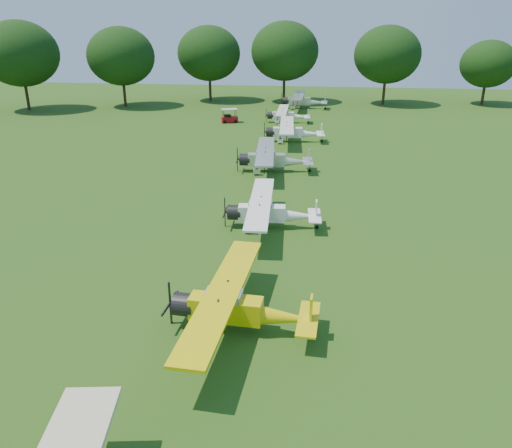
{
  "coord_description": "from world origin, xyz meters",
  "views": [
    {
      "loc": [
        4.73,
        -29.32,
        12.32
      ],
      "look_at": [
        1.1,
        -2.43,
        1.4
      ],
      "focal_mm": 35.0,
      "sensor_mm": 36.0,
      "label": 1
    }
  ],
  "objects_px": {
    "aircraft_2": "(237,306)",
    "aircraft_3": "(269,211)",
    "aircraft_4": "(272,158)",
    "aircraft_7": "(303,100)",
    "aircraft_6": "(286,114)",
    "aircraft_5": "(292,131)",
    "golf_cart": "(229,118)"
  },
  "relations": [
    {
      "from": "aircraft_3",
      "to": "golf_cart",
      "type": "height_order",
      "value": "aircraft_3"
    },
    {
      "from": "aircraft_6",
      "to": "golf_cart",
      "type": "distance_m",
      "value": 7.67
    },
    {
      "from": "aircraft_3",
      "to": "aircraft_6",
      "type": "xyz_separation_m",
      "value": [
        -1.75,
        37.1,
        -0.06
      ]
    },
    {
      "from": "aircraft_2",
      "to": "aircraft_7",
      "type": "xyz_separation_m",
      "value": [
        -0.13,
        61.28,
        0.12
      ]
    },
    {
      "from": "aircraft_2",
      "to": "aircraft_7",
      "type": "height_order",
      "value": "aircraft_7"
    },
    {
      "from": "aircraft_3",
      "to": "aircraft_4",
      "type": "height_order",
      "value": "aircraft_4"
    },
    {
      "from": "aircraft_2",
      "to": "aircraft_3",
      "type": "distance_m",
      "value": 11.85
    },
    {
      "from": "aircraft_4",
      "to": "golf_cart",
      "type": "xyz_separation_m",
      "value": [
        -8.18,
        23.01,
        -0.65
      ]
    },
    {
      "from": "aircraft_4",
      "to": "golf_cart",
      "type": "bearing_deg",
      "value": 104.34
    },
    {
      "from": "aircraft_2",
      "to": "aircraft_3",
      "type": "relative_size",
      "value": 1.04
    },
    {
      "from": "aircraft_7",
      "to": "aircraft_5",
      "type": "bearing_deg",
      "value": -89.41
    },
    {
      "from": "aircraft_6",
      "to": "aircraft_7",
      "type": "relative_size",
      "value": 0.83
    },
    {
      "from": "aircraft_6",
      "to": "golf_cart",
      "type": "xyz_separation_m",
      "value": [
        -7.6,
        -0.88,
        -0.49
      ]
    },
    {
      "from": "aircraft_5",
      "to": "aircraft_7",
      "type": "xyz_separation_m",
      "value": [
        0.02,
        23.88,
        0.08
      ]
    },
    {
      "from": "aircraft_7",
      "to": "golf_cart",
      "type": "height_order",
      "value": "aircraft_7"
    },
    {
      "from": "aircraft_3",
      "to": "aircraft_5",
      "type": "height_order",
      "value": "aircraft_5"
    },
    {
      "from": "aircraft_6",
      "to": "aircraft_7",
      "type": "distance_m",
      "value": 12.43
    },
    {
      "from": "aircraft_2",
      "to": "aircraft_7",
      "type": "bearing_deg",
      "value": 93.08
    },
    {
      "from": "aircraft_5",
      "to": "golf_cart",
      "type": "xyz_separation_m",
      "value": [
        -9.13,
        10.66,
        -0.64
      ]
    },
    {
      "from": "aircraft_3",
      "to": "aircraft_6",
      "type": "relative_size",
      "value": 1.06
    },
    {
      "from": "aircraft_3",
      "to": "golf_cart",
      "type": "xyz_separation_m",
      "value": [
        -9.35,
        36.21,
        -0.55
      ]
    },
    {
      "from": "aircraft_2",
      "to": "aircraft_6",
      "type": "relative_size",
      "value": 1.1
    },
    {
      "from": "aircraft_4",
      "to": "aircraft_7",
      "type": "height_order",
      "value": "aircraft_7"
    },
    {
      "from": "aircraft_3",
      "to": "aircraft_5",
      "type": "relative_size",
      "value": 0.93
    },
    {
      "from": "aircraft_2",
      "to": "aircraft_4",
      "type": "bearing_deg",
      "value": 95.47
    },
    {
      "from": "aircraft_4",
      "to": "aircraft_5",
      "type": "height_order",
      "value": "aircraft_4"
    },
    {
      "from": "aircraft_4",
      "to": "aircraft_5",
      "type": "distance_m",
      "value": 12.38
    },
    {
      "from": "aircraft_3",
      "to": "aircraft_7",
      "type": "xyz_separation_m",
      "value": [
        -0.2,
        49.43,
        0.17
      ]
    },
    {
      "from": "aircraft_2",
      "to": "aircraft_4",
      "type": "distance_m",
      "value": 25.07
    },
    {
      "from": "aircraft_4",
      "to": "aircraft_7",
      "type": "distance_m",
      "value": 36.24
    },
    {
      "from": "aircraft_7",
      "to": "golf_cart",
      "type": "distance_m",
      "value": 16.09
    },
    {
      "from": "aircraft_7",
      "to": "golf_cart",
      "type": "relative_size",
      "value": 4.77
    }
  ]
}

